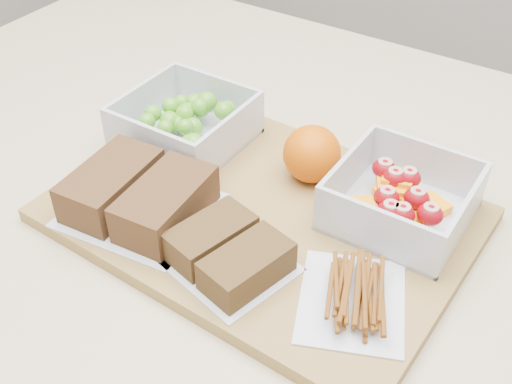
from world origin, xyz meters
TOP-DOWN VIEW (x-y plane):
  - cutting_board at (0.02, -0.02)m, footprint 0.43×0.32m
  - grape_container at (-0.12, 0.04)m, footprint 0.14×0.14m
  - fruit_container at (0.14, 0.05)m, footprint 0.13×0.13m
  - orange at (0.03, 0.06)m, footprint 0.06×0.06m
  - sandwich_bag_left at (-0.09, -0.09)m, footprint 0.16×0.14m
  - sandwich_bag_center at (0.04, -0.10)m, footprint 0.13×0.12m
  - pretzel_bag at (0.15, -0.08)m, footprint 0.13×0.14m

SIDE VIEW (x-z plane):
  - cutting_board at x=0.02m, z-range 0.90..0.92m
  - pretzel_bag at x=0.15m, z-range 0.92..0.94m
  - sandwich_bag_center at x=0.04m, z-range 0.92..0.95m
  - fruit_container at x=0.14m, z-range 0.91..0.97m
  - sandwich_bag_left at x=-0.09m, z-range 0.92..0.96m
  - grape_container at x=-0.12m, z-range 0.91..0.97m
  - orange at x=0.03m, z-range 0.92..0.98m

